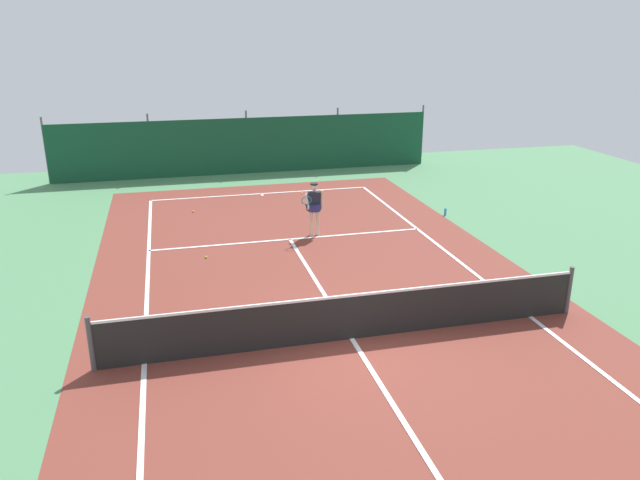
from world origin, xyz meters
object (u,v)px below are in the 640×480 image
Objects in this scene: tennis_player at (314,205)px; tennis_ball_by_sideline at (193,211)px; tennis_ball_midcourt at (206,257)px; water_bottle at (445,212)px; tennis_net at (352,316)px; parked_car at (332,140)px; tennis_ball_near_player at (302,193)px.

tennis_ball_by_sideline is at bearing -38.57° from tennis_player.
tennis_player is 3.68m from tennis_ball_midcourt.
tennis_ball_by_sideline is at bearing 163.61° from water_bottle.
tennis_net is 153.33× the size of tennis_ball_by_sideline.
tennis_ball_midcourt is 0.02× the size of parked_car.
tennis_ball_near_player is 4.41m from tennis_ball_by_sideline.
tennis_net is 6.01m from tennis_ball_midcourt.
water_bottle is at bearing -162.02° from tennis_player.
tennis_ball_midcourt is (-4.06, -6.06, 0.00)m from tennis_ball_near_player.
parked_car is (7.00, 12.60, 0.81)m from tennis_ball_midcourt.
tennis_player reaches higher than tennis_ball_midcourt.
tennis_net is at bearing -64.72° from tennis_ball_midcourt.
tennis_player is 24.85× the size of tennis_ball_midcourt.
tennis_ball_near_player and tennis_ball_by_sideline have the same top height.
tennis_ball_midcourt is at bearing -125.84° from parked_car.
tennis_ball_by_sideline is at bearing 91.37° from tennis_ball_midcourt.
tennis_net reaches higher than tennis_ball_midcourt.
tennis_ball_near_player is 0.02× the size of parked_car.
tennis_player reaches higher than tennis_ball_by_sideline.
tennis_player is (0.80, 6.59, 0.45)m from tennis_net.
tennis_ball_midcourt is 8.47m from water_bottle.
water_bottle reaches higher than tennis_ball_midcourt.
water_bottle is at bearing -43.26° from tennis_ball_near_player.
tennis_ball_by_sideline is 0.02× the size of parked_car.
tennis_ball_near_player is 7.21m from parked_car.
tennis_ball_by_sideline is 10.72m from parked_car.
parked_car reaches higher than tennis_ball_midcourt.
tennis_net is 10.40m from tennis_ball_by_sideline.
tennis_net is at bearing -110.62° from parked_car.
tennis_ball_midcourt is at bearing 25.49° from tennis_player.
tennis_net is 153.33× the size of tennis_ball_midcourt.
water_bottle is (8.19, 2.18, 0.09)m from tennis_ball_midcourt.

